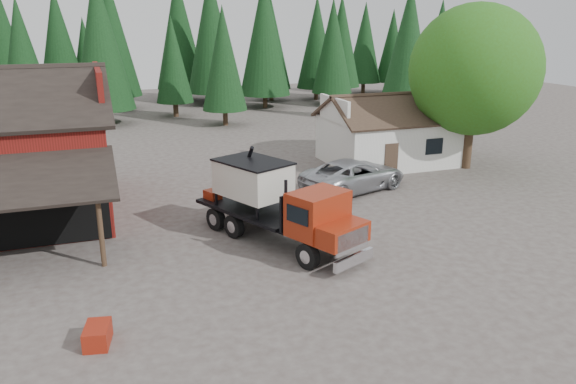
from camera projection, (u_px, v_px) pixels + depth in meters
name	position (u px, v px, depth m)	size (l,w,h in m)	color
ground	(258.00, 267.00, 21.74)	(120.00, 120.00, 0.00)	#4A3F3A
farmhouse	(389.00, 138.00, 37.12)	(8.60, 6.42, 4.65)	silver
deciduous_tree	(475.00, 75.00, 34.44)	(8.00, 8.00, 10.20)	#382619
conifer_backdrop	(144.00, 109.00, 59.51)	(76.00, 16.00, 16.00)	black
near_pine_b	(223.00, 58.00, 48.91)	(3.96, 3.96, 10.40)	#382619
near_pine_c	(408.00, 46.00, 50.17)	(4.84, 4.84, 12.40)	#382619
near_pine_d	(100.00, 40.00, 48.84)	(5.28, 5.28, 13.40)	#382619
feed_truck	(276.00, 202.00, 23.67)	(5.60, 8.72, 3.86)	black
silver_car	(354.00, 175.00, 31.23)	(2.92, 6.33, 1.76)	#B5B7BD
equip_box	(97.00, 335.00, 16.48)	(0.70, 1.10, 0.60)	maroon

